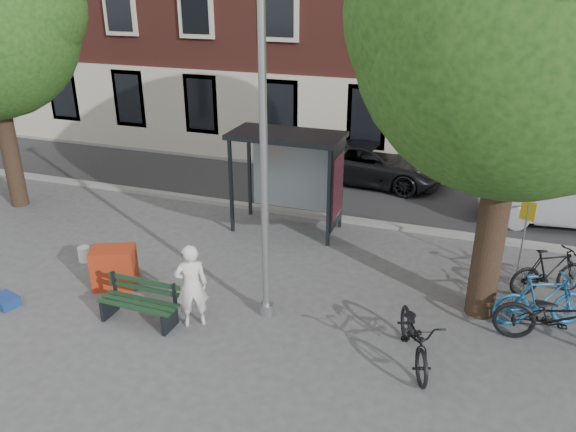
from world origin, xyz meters
The scene contains 20 objects.
ground centered at (0.00, 0.00, 0.00)m, with size 90.00×90.00×0.00m, color #4C4C4F.
road centered at (0.00, 7.00, 0.01)m, with size 40.00×4.00×0.01m, color #28282B.
curb_near centered at (0.00, 5.00, 0.06)m, with size 40.00×0.25×0.12m, color gray.
curb_far centered at (0.00, 9.00, 0.06)m, with size 40.00×0.25×0.12m, color gray.
lamppost centered at (0.00, 0.00, 2.78)m, with size 0.28×0.35×6.11m.
tree_right centered at (4.01, 1.38, 5.62)m, with size 5.76×5.60×8.20m.
bus_shelter centered at (-0.61, 4.11, 1.92)m, with size 2.85×1.45×2.62m.
painter centered at (-1.20, -0.79, 0.85)m, with size 0.62×0.41×1.70m, color white.
bench centered at (-2.23, -1.04, 0.38)m, with size 1.61×0.55×0.82m.
bike_a centered at (5.34, 0.83, 0.59)m, with size 0.78×2.25×1.18m, color black.
bike_b centered at (5.09, 1.40, 0.56)m, with size 0.52×1.86×1.12m, color #1C5C9A.
bike_c centered at (2.96, -0.50, 0.52)m, with size 0.68×1.96×1.03m, color black.
bike_d centered at (5.31, 2.72, 0.53)m, with size 0.50×1.77×1.06m, color black.
car_dark centered at (0.34, 8.40, 0.65)m, with size 2.15×4.66×1.29m, color black.
car_silver centered at (6.02, 6.84, 0.75)m, with size 1.59×4.57×1.50m, color #B5B6BD.
red_stand centered at (-3.50, -0.05, 0.45)m, with size 0.90×0.60×0.90m, color #A22F15.
blue_crate centered at (-5.18, -1.48, 0.10)m, with size 0.55×0.40×0.20m, color navy.
bucket_a centered at (-4.90, 0.68, 0.18)m, with size 0.28×0.28×0.36m, color white.
bucket_b centered at (-3.48, 0.54, 0.18)m, with size 0.28×0.28×0.36m, color silver.
notice_sign centered at (4.73, 3.18, 1.33)m, with size 0.31×0.15×1.85m.
Camera 1 is at (3.59, -8.85, 6.25)m, focal length 35.00 mm.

